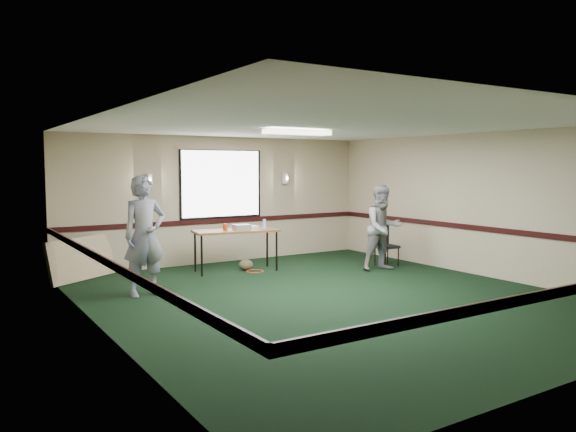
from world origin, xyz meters
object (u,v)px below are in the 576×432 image
folding_table (236,233)px  person_right (383,228)px  conference_chair (384,242)px  person_left (145,236)px  projector (242,227)px

folding_table → person_right: size_ratio=1.02×
conference_chair → person_left: (-5.12, -0.05, 0.47)m
projector → person_left: size_ratio=0.17×
conference_chair → person_right: bearing=-131.9°
projector → person_left: 2.51m
projector → person_left: bearing=-147.3°
folding_table → person_right: (2.53, -1.45, 0.09)m
folding_table → conference_chair: bearing=-10.2°
projector → conference_chair: projector is taller
conference_chair → person_left: 5.14m
folding_table → conference_chair: (2.93, -1.05, -0.28)m
folding_table → projector: 0.16m
person_left → person_right: bearing=-9.0°
projector → conference_chair: 3.03m
person_left → projector: bearing=19.7°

